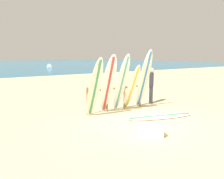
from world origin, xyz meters
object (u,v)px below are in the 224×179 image
object	(u,v)px
surfboard_leaning_center_right	(144,79)
surfboard_leaning_center_left	(121,83)
small_boat_offshore	(49,66)
cooler_box	(151,131)
surfboard_leaning_left	(108,85)
beachgoer_standing	(151,84)
surfboard_leaning_center	(132,87)
surfboard_lying_on_sand	(160,116)
surfboard_leaning_far_left	(95,88)
surfboard_rack	(116,94)

from	to	relation	value
surfboard_leaning_center_right	surfboard_leaning_center_left	bearing A→B (deg)	178.40
small_boat_offshore	cooler_box	world-z (taller)	small_boat_offshore
surfboard_leaning_left	beachgoer_standing	world-z (taller)	surfboard_leaning_left
surfboard_leaning_left	surfboard_leaning_center_right	distance (m)	1.77
surfboard_leaning_center	cooler_box	world-z (taller)	surfboard_leaning_center
surfboard_leaning_left	surfboard_lying_on_sand	xyz separation A→B (m)	(1.41, -1.39, -1.13)
surfboard_leaning_center	small_boat_offshore	xyz separation A→B (m)	(5.25, 31.32, -0.70)
surfboard_leaning_far_left	surfboard_leaning_center_left	bearing A→B (deg)	4.08
surfboard_lying_on_sand	cooler_box	bearing A→B (deg)	-143.60
surfboard_leaning_center	beachgoer_standing	size ratio (longest dim) A/B	1.14
surfboard_leaning_center	surfboard_lying_on_sand	bearing A→B (deg)	-80.62
surfboard_lying_on_sand	cooler_box	xyz separation A→B (m)	(-1.55, -1.14, 0.14)
surfboard_leaning_left	surfboard_lying_on_sand	bearing A→B (deg)	-44.53
surfboard_rack	cooler_box	xyz separation A→B (m)	(-0.73, -2.89, -0.48)
surfboard_leaning_center_right	beachgoer_standing	distance (m)	1.08
surfboard_leaning_center	cooler_box	distance (m)	2.98
surfboard_rack	cooler_box	bearing A→B (deg)	-104.27
small_boat_offshore	surfboard_leaning_center_left	bearing A→B (deg)	-100.50
surfboard_leaning_center	beachgoer_standing	distance (m)	1.55
surfboard_rack	surfboard_leaning_left	bearing A→B (deg)	-148.96
surfboard_leaning_far_left	surfboard_lying_on_sand	xyz separation A→B (m)	(2.04, -1.29, -1.08)
surfboard_leaning_left	small_boat_offshore	world-z (taller)	surfboard_leaning_left
surfboard_leaning_far_left	beachgoer_standing	distance (m)	3.34
surfboard_leaning_center_right	small_boat_offshore	xyz separation A→B (m)	(4.66, 31.39, -1.01)
cooler_box	surfboard_leaning_center	bearing A→B (deg)	86.17
beachgoer_standing	surfboard_leaning_left	bearing A→B (deg)	-170.29
surfboard_rack	surfboard_leaning_center	size ratio (longest dim) A/B	1.41
surfboard_leaning_center	surfboard_rack	bearing A→B (deg)	150.79
surfboard_rack	surfboard_leaning_center	world-z (taller)	surfboard_leaning_center
surfboard_rack	surfboard_leaning_center	bearing A→B (deg)	-29.21
beachgoer_standing	small_boat_offshore	world-z (taller)	beachgoer_standing
beachgoer_standing	surfboard_rack	bearing A→B (deg)	-177.28
surfboard_leaning_left	surfboard_leaning_far_left	bearing A→B (deg)	-171.67
surfboard_rack	surfboard_leaning_center_left	size ratio (longest dim) A/B	1.16
surfboard_leaning_center	beachgoer_standing	xyz separation A→B (m)	(1.49, 0.42, -0.03)
small_boat_offshore	cooler_box	distance (m)	34.51
surfboard_leaning_center_left	surfboard_lying_on_sand	bearing A→B (deg)	-60.14
surfboard_leaning_center_right	surfboard_lying_on_sand	xyz separation A→B (m)	(-0.36, -1.35, -1.23)
surfboard_leaning_far_left	surfboard_leaning_center	xyz separation A→B (m)	(1.80, 0.13, -0.15)
surfboard_leaning_far_left	surfboard_lying_on_sand	bearing A→B (deg)	-32.46
beachgoer_standing	surfboard_leaning_center	bearing A→B (deg)	-164.22
surfboard_leaning_left	surfboard_lying_on_sand	size ratio (longest dim) A/B	0.86
surfboard_leaning_center_left	cooler_box	world-z (taller)	surfboard_leaning_center_left
surfboard_leaning_center_left	surfboard_rack	bearing A→B (deg)	93.12
surfboard_leaning_center	surfboard_leaning_center_right	xyz separation A→B (m)	(0.59, -0.07, 0.30)
surfboard_leaning_center	small_boat_offshore	world-z (taller)	surfboard_leaning_center
surfboard_leaning_left	small_boat_offshore	distance (m)	32.02
surfboard_lying_on_sand	surfboard_leaning_left	bearing A→B (deg)	135.47
surfboard_lying_on_sand	beachgoer_standing	world-z (taller)	beachgoer_standing
beachgoer_standing	cooler_box	xyz separation A→B (m)	(-2.81, -2.98, -0.75)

